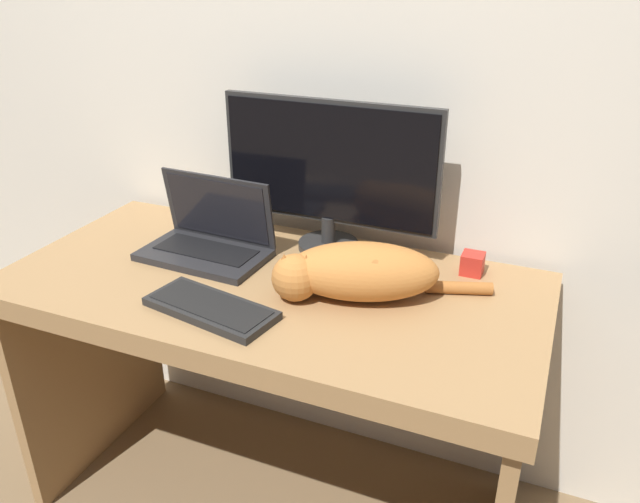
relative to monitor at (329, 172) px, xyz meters
The scene contains 7 objects.
wall_back 0.33m from the monitor, 113.01° to the left, with size 6.40×0.06×2.60m.
desk 0.48m from the monitor, 104.60° to the right, with size 1.41×0.69×0.78m.
monitor is the anchor object (origin of this frame).
laptop 0.39m from the monitor, 150.00° to the right, with size 0.36×0.22×0.22m.
external_keyboard 0.51m from the monitor, 105.64° to the right, with size 0.34×0.19×0.02m.
cat 0.33m from the monitor, 54.91° to the right, with size 0.51×0.29×0.14m.
small_toy 0.46m from the monitor, ahead, with size 0.06×0.06×0.06m.
Camera 1 is at (0.67, -0.93, 1.55)m, focal length 35.00 mm.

